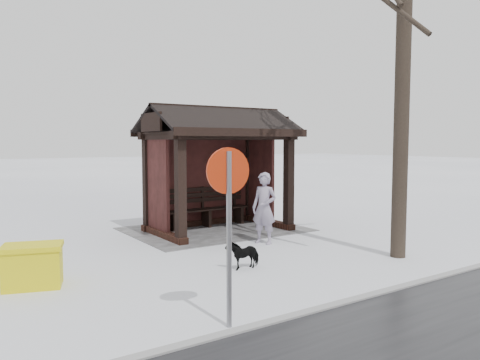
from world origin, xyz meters
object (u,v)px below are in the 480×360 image
(pedestrian, at_px, (264,208))
(bus_shelter, at_px, (215,144))
(dog, at_px, (243,254))
(grit_bin, at_px, (33,266))
(road_sign, at_px, (228,197))

(pedestrian, bearing_deg, bus_shelter, 157.20)
(dog, height_order, grit_bin, grit_bin)
(bus_shelter, xyz_separation_m, road_sign, (3.06, 5.44, -0.60))
(bus_shelter, relative_size, dog, 6.05)
(bus_shelter, bearing_deg, grit_bin, 27.89)
(pedestrian, relative_size, dog, 2.62)
(dog, distance_m, grit_bin, 3.39)
(bus_shelter, bearing_deg, pedestrian, 91.78)
(pedestrian, bearing_deg, dog, -71.63)
(bus_shelter, bearing_deg, dog, 66.75)
(grit_bin, bearing_deg, road_sign, 137.11)
(dog, relative_size, grit_bin, 0.60)
(dog, height_order, road_sign, road_sign)
(pedestrian, height_order, grit_bin, pedestrian)
(pedestrian, distance_m, dog, 2.13)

